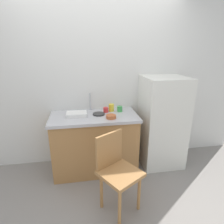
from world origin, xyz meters
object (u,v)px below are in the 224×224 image
Objects in this scene: terracotta_bowl at (111,117)px; cup_red at (106,110)px; chair at (117,169)px; cup_green at (120,109)px; dish_tray at (77,114)px; refrigerator at (162,122)px; cup_yellow at (111,108)px; hotplate at (99,114)px.

terracotta_bowl is 1.78× the size of cup_red.
chair is 0.99m from cup_green.
cup_green is at bearing 7.53° from dish_tray.
chair is 3.18× the size of dish_tray.
cup_green is (-0.65, 0.09, 0.22)m from refrigerator.
cup_green reaches higher than chair.
refrigerator is at bearing -10.03° from cup_yellow.
cup_green is (0.33, 0.09, 0.03)m from hotplate.
terracotta_bowl is 0.27m from cup_red.
chair is 5.24× the size of hotplate.
cup_red is 0.10m from cup_yellow.
chair reaches higher than hotplate.
refrigerator reaches higher than terracotta_bowl.
cup_green is (0.22, 0.88, 0.41)m from chair.
cup_yellow reaches higher than terracotta_bowl.
cup_yellow reaches higher than cup_green.
refrigerator is 0.69m from cup_green.
cup_green reaches higher than hotplate.
cup_green reaches higher than terracotta_bowl.
hotplate is (-0.11, 0.79, 0.38)m from chair.
cup_yellow reaches higher than chair.
hotplate is (0.31, -0.00, -0.02)m from dish_tray.
chair is at bearing -62.34° from dish_tray.
refrigerator reaches higher than cup_red.
terracotta_bowl is at bearing -100.20° from cup_yellow.
hotplate is at bearing -147.84° from cup_yellow.
hotplate is 0.15m from cup_red.
refrigerator is at bearing -8.31° from cup_green.
refrigerator reaches higher than chair.
chair is (-0.86, -0.79, -0.19)m from refrigerator.
cup_red reaches higher than dish_tray.
cup_green is at bearing 15.15° from hotplate.
cup_yellow is (0.10, 0.92, 0.42)m from chair.
terracotta_bowl is 0.23m from hotplate.
hotplate is (-0.97, 0.01, 0.19)m from refrigerator.
hotplate is 2.10× the size of cup_green.
terracotta_bowl is at bearing 54.48° from chair.
terracotta_bowl is at bearing -168.41° from refrigerator.
refrigerator is at bearing 11.59° from terracotta_bowl.
dish_tray is (-1.28, 0.01, 0.20)m from refrigerator.
terracotta_bowl is 1.69× the size of cup_green.
dish_tray is 0.31m from hotplate.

